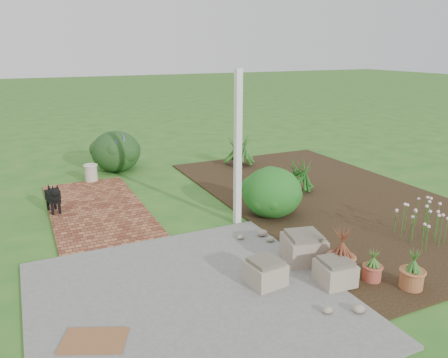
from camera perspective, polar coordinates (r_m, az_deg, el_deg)
name	(u,v)px	position (r m, az deg, el deg)	size (l,w,h in m)	color
ground	(223,228)	(7.09, -0.08, -6.48)	(80.00, 80.00, 0.00)	#25631F
concrete_patio	(190,300)	(5.22, -4.50, -15.50)	(3.50, 3.50, 0.04)	#626260
brick_path	(97,208)	(8.20, -16.28, -3.72)	(1.60, 3.50, 0.04)	brown
garden_bed	(329,197)	(8.74, 13.49, -2.26)	(4.00, 7.00, 0.03)	black
veranda_post	(238,150)	(6.91, 1.82, 3.82)	(0.10, 0.10, 2.50)	white
stone_trough_near	(265,273)	(5.44, 5.39, -12.13)	(0.41, 0.41, 0.27)	gray
stone_trough_mid	(335,273)	(5.59, 14.30, -11.79)	(0.41, 0.41, 0.27)	gray
stone_trough_far	(304,249)	(6.04, 10.35, -8.95)	(0.50, 0.50, 0.34)	#7C6D5B
coir_doormat	(94,340)	(4.74, -16.62, -19.54)	(0.62, 0.40, 0.02)	brown
black_dog	(53,196)	(8.09, -21.40, -2.12)	(0.24, 0.58, 0.50)	black
cream_ceramic_urn	(91,173)	(9.80, -16.98, 0.77)	(0.26, 0.26, 0.35)	#C0B69E
evergreen_shrub	(272,191)	(7.47, 6.30, -1.57)	(1.01, 1.01, 0.86)	#0D3E0C
agapanthus_clump_back	(300,172)	(8.82, 9.85, 0.90)	(0.87, 0.87, 0.78)	#0A3A0F
agapanthus_clump_front	(239,147)	(10.59, 1.98, 4.20)	(1.03, 1.03, 0.92)	#0A3A12
pink_flower_patch	(418,221)	(7.21, 23.97, -4.98)	(0.86, 0.86, 0.55)	#113D0F
terracotta_pot_bronze	(340,266)	(5.78, 14.95, -10.93)	(0.34, 0.34, 0.28)	#A85E39
terracotta_pot_small_left	(412,279)	(5.82, 23.30, -11.90)	(0.28, 0.28, 0.23)	#9E5B35
terracotta_pot_small_right	(372,273)	(5.83, 18.77, -11.51)	(0.23, 0.23, 0.19)	#A44937
purple_flowering_bush	(116,150)	(10.57, -13.94, 3.65)	(1.14, 1.14, 0.97)	black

